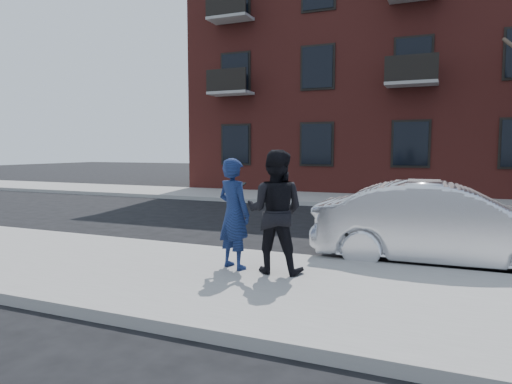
% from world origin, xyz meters
% --- Properties ---
extents(ground, '(100.00, 100.00, 0.00)m').
position_xyz_m(ground, '(0.00, 0.00, 0.00)').
color(ground, black).
rests_on(ground, ground).
extents(near_sidewalk, '(50.00, 3.50, 0.15)m').
position_xyz_m(near_sidewalk, '(0.00, -0.25, 0.07)').
color(near_sidewalk, gray).
rests_on(near_sidewalk, ground).
extents(near_curb, '(50.00, 0.10, 0.15)m').
position_xyz_m(near_curb, '(0.00, 1.55, 0.07)').
color(near_curb, '#999691').
rests_on(near_curb, ground).
extents(far_sidewalk, '(50.00, 3.50, 0.15)m').
position_xyz_m(far_sidewalk, '(0.00, 11.25, 0.07)').
color(far_sidewalk, gray).
rests_on(far_sidewalk, ground).
extents(far_curb, '(50.00, 0.10, 0.15)m').
position_xyz_m(far_curb, '(0.00, 9.45, 0.07)').
color(far_curb, '#999691').
rests_on(far_curb, ground).
extents(apartment_building, '(24.30, 10.30, 12.30)m').
position_xyz_m(apartment_building, '(2.00, 18.00, 6.16)').
color(apartment_building, maroon).
rests_on(apartment_building, ground).
extents(silver_sedan, '(4.43, 1.72, 1.44)m').
position_xyz_m(silver_sedan, '(1.50, 2.30, 0.72)').
color(silver_sedan, silver).
rests_on(silver_sedan, ground).
extents(man_hoodie, '(0.73, 0.62, 1.70)m').
position_xyz_m(man_hoodie, '(-1.52, 0.31, 1.00)').
color(man_hoodie, navy).
rests_on(man_hoodie, near_sidewalk).
extents(man_peacoat, '(0.95, 0.78, 1.83)m').
position_xyz_m(man_peacoat, '(-0.86, 0.34, 1.07)').
color(man_peacoat, black).
rests_on(man_peacoat, near_sidewalk).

